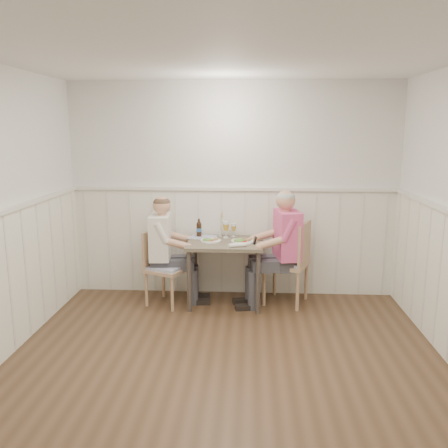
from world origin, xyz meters
name	(u,v)px	position (x,y,z in m)	size (l,w,h in m)	color
ground_plane	(222,384)	(0.00, 0.00, 0.00)	(4.50, 4.50, 0.00)	#483220
room_shell	(222,200)	(0.00, 0.00, 1.52)	(4.04, 4.54, 2.60)	white
wainscot	(227,277)	(0.00, 0.69, 0.69)	(4.00, 4.49, 1.34)	white
dining_table	(225,250)	(-0.08, 1.84, 0.65)	(0.87, 0.70, 0.75)	brown
chair_right	(291,260)	(0.70, 1.87, 0.54)	(0.60, 0.60, 0.99)	tan
chair_left	(163,264)	(-0.80, 1.79, 0.48)	(0.54, 0.54, 0.88)	tan
man_in_pink	(283,257)	(0.60, 1.81, 0.58)	(0.69, 0.49, 1.38)	#3F3F47
diner_cream	(164,258)	(-0.80, 1.83, 0.54)	(0.62, 0.43, 1.30)	#3F3F47
plate_man	(242,240)	(0.12, 1.82, 0.77)	(0.28, 0.28, 0.07)	white
plate_diner	(210,240)	(-0.26, 1.84, 0.77)	(0.24, 0.24, 0.06)	white
beer_glass_a	(234,228)	(0.01, 2.11, 0.86)	(0.06, 0.06, 0.16)	silver
beer_glass_b	(226,227)	(-0.08, 2.04, 0.89)	(0.08, 0.08, 0.20)	silver
beer_bottle	(199,229)	(-0.41, 2.08, 0.85)	(0.06, 0.06, 0.22)	black
rolled_napkin	(237,245)	(0.07, 1.60, 0.77)	(0.20, 0.10, 0.04)	white
grass_vase	(220,225)	(-0.15, 2.09, 0.90)	(0.04, 0.04, 0.33)	silver
gingham_mat	(203,237)	(-0.36, 2.04, 0.75)	(0.37, 0.32, 0.01)	#5D65A2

